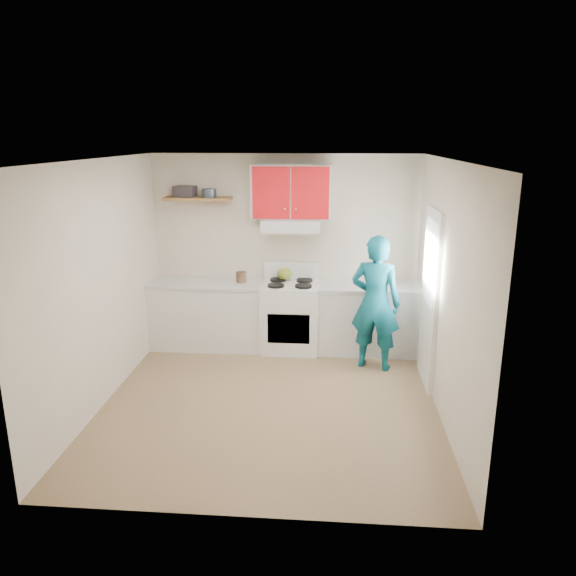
# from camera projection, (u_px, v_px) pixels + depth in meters

# --- Properties ---
(floor) EXTENTS (3.80, 3.80, 0.00)m
(floor) POSITION_uv_depth(u_px,v_px,m) (270.00, 402.00, 6.04)
(floor) COLOR brown
(floor) RESTS_ON ground
(ceiling) EXTENTS (3.60, 3.80, 0.04)m
(ceiling) POSITION_uv_depth(u_px,v_px,m) (268.00, 160.00, 5.34)
(ceiling) COLOR white
(ceiling) RESTS_ON floor
(back_wall) EXTENTS (3.60, 0.04, 2.60)m
(back_wall) POSITION_uv_depth(u_px,v_px,m) (285.00, 251.00, 7.52)
(back_wall) COLOR beige
(back_wall) RESTS_ON floor
(front_wall) EXTENTS (3.60, 0.04, 2.60)m
(front_wall) POSITION_uv_depth(u_px,v_px,m) (239.00, 360.00, 3.87)
(front_wall) COLOR beige
(front_wall) RESTS_ON floor
(left_wall) EXTENTS (0.04, 3.80, 2.60)m
(left_wall) POSITION_uv_depth(u_px,v_px,m) (101.00, 284.00, 5.83)
(left_wall) COLOR beige
(left_wall) RESTS_ON floor
(right_wall) EXTENTS (0.04, 3.80, 2.60)m
(right_wall) POSITION_uv_depth(u_px,v_px,m) (446.00, 292.00, 5.55)
(right_wall) COLOR beige
(right_wall) RESTS_ON floor
(door) EXTENTS (0.05, 0.85, 2.05)m
(door) POSITION_uv_depth(u_px,v_px,m) (430.00, 298.00, 6.30)
(door) COLOR white
(door) RESTS_ON floor
(door_glass) EXTENTS (0.01, 0.55, 0.95)m
(door_glass) POSITION_uv_depth(u_px,v_px,m) (430.00, 262.00, 6.19)
(door_glass) COLOR white
(door_glass) RESTS_ON door
(counter_left) EXTENTS (1.52, 0.60, 0.90)m
(counter_left) POSITION_uv_depth(u_px,v_px,m) (208.00, 315.00, 7.54)
(counter_left) COLOR silver
(counter_left) RESTS_ON floor
(counter_right) EXTENTS (1.32, 0.60, 0.90)m
(counter_right) POSITION_uv_depth(u_px,v_px,m) (368.00, 319.00, 7.37)
(counter_right) COLOR silver
(counter_right) RESTS_ON floor
(stove) EXTENTS (0.76, 0.65, 0.92)m
(stove) POSITION_uv_depth(u_px,v_px,m) (290.00, 317.00, 7.42)
(stove) COLOR white
(stove) RESTS_ON floor
(range_hood) EXTENTS (0.76, 0.44, 0.15)m
(range_hood) POSITION_uv_depth(u_px,v_px,m) (291.00, 225.00, 7.19)
(range_hood) COLOR silver
(range_hood) RESTS_ON back_wall
(upper_cabinets) EXTENTS (1.02, 0.33, 0.70)m
(upper_cabinets) POSITION_uv_depth(u_px,v_px,m) (292.00, 192.00, 7.13)
(upper_cabinets) COLOR #B00F14
(upper_cabinets) RESTS_ON back_wall
(shelf) EXTENTS (0.90, 0.30, 0.04)m
(shelf) POSITION_uv_depth(u_px,v_px,m) (198.00, 198.00, 7.27)
(shelf) COLOR brown
(shelf) RESTS_ON back_wall
(books) EXTENTS (0.30, 0.24, 0.14)m
(books) POSITION_uv_depth(u_px,v_px,m) (185.00, 191.00, 7.29)
(books) COLOR #3A333A
(books) RESTS_ON shelf
(tin) EXTENTS (0.25, 0.25, 0.11)m
(tin) POSITION_uv_depth(u_px,v_px,m) (209.00, 193.00, 7.22)
(tin) COLOR #333D4C
(tin) RESTS_ON shelf
(kettle) EXTENTS (0.22, 0.22, 0.17)m
(kettle) POSITION_uv_depth(u_px,v_px,m) (285.00, 274.00, 7.47)
(kettle) COLOR olive
(kettle) RESTS_ON stove
(crock) EXTENTS (0.16, 0.16, 0.16)m
(crock) POSITION_uv_depth(u_px,v_px,m) (241.00, 278.00, 7.37)
(crock) COLOR #4E3222
(crock) RESTS_ON counter_left
(cutting_board) EXTENTS (0.35, 0.26, 0.02)m
(cutting_board) POSITION_uv_depth(u_px,v_px,m) (362.00, 286.00, 7.24)
(cutting_board) COLOR olive
(cutting_board) RESTS_ON counter_right
(silicone_mat) EXTENTS (0.39, 0.36, 0.01)m
(silicone_mat) POSITION_uv_depth(u_px,v_px,m) (392.00, 288.00, 7.17)
(silicone_mat) COLOR red
(silicone_mat) RESTS_ON counter_right
(person) EXTENTS (0.71, 0.56, 1.69)m
(person) POSITION_uv_depth(u_px,v_px,m) (375.00, 303.00, 6.72)
(person) COLOR #0B586A
(person) RESTS_ON floor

